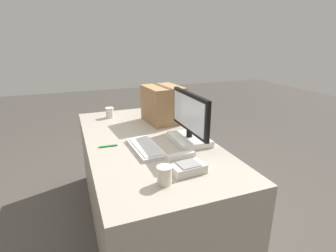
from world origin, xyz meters
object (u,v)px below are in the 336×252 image
at_px(pen_marker, 108,146).
at_px(paper_cup_right, 164,175).
at_px(desk_phone, 185,165).
at_px(keyboard, 145,148).
at_px(paper_cup_left, 110,113).
at_px(cardboard_box, 163,104).
at_px(spoon, 120,121).
at_px(monitor, 189,124).

bearing_deg(pen_marker, paper_cup_right, 111.36).
xyz_separation_m(desk_phone, paper_cup_right, (0.10, -0.17, 0.02)).
height_order(keyboard, pen_marker, keyboard).
distance_m(paper_cup_left, paper_cup_right, 1.33).
distance_m(paper_cup_left, cardboard_box, 0.54).
height_order(paper_cup_left, spoon, paper_cup_left).
bearing_deg(paper_cup_left, monitor, 27.61).
bearing_deg(spoon, monitor, -111.95).
xyz_separation_m(keyboard, spoon, (-0.71, -0.04, -0.01)).
xyz_separation_m(monitor, pen_marker, (-0.13, -0.58, -0.14)).
relative_size(keyboard, paper_cup_right, 4.05).
xyz_separation_m(desk_phone, cardboard_box, (-0.93, 0.20, 0.13)).
relative_size(keyboard, cardboard_box, 1.07).
bearing_deg(cardboard_box, spoon, -112.18).
relative_size(desk_phone, paper_cup_right, 2.08).
bearing_deg(monitor, desk_phone, -28.59).
distance_m(cardboard_box, pen_marker, 0.73).
xyz_separation_m(desk_phone, pen_marker, (-0.51, -0.37, -0.03)).
xyz_separation_m(keyboard, desk_phone, (0.37, 0.13, 0.02)).
height_order(cardboard_box, pen_marker, cardboard_box).
distance_m(paper_cup_right, spoon, 1.18).
bearing_deg(paper_cup_right, pen_marker, -161.47).
xyz_separation_m(monitor, keyboard, (0.01, -0.34, -0.13)).
xyz_separation_m(spoon, cardboard_box, (0.15, 0.37, 0.16)).
relative_size(paper_cup_left, cardboard_box, 0.26).
relative_size(keyboard, paper_cup_left, 4.16).
height_order(desk_phone, paper_cup_left, paper_cup_left).
bearing_deg(paper_cup_left, desk_phone, 11.01).
bearing_deg(monitor, paper_cup_left, -152.39).
bearing_deg(keyboard, spoon, 179.65).
bearing_deg(spoon, paper_cup_left, 64.49).
relative_size(monitor, paper_cup_left, 5.46).
bearing_deg(cardboard_box, desk_phone, -12.31).
bearing_deg(keyboard, pen_marker, -123.58).
bearing_deg(pen_marker, spoon, -106.17).
height_order(keyboard, spoon, keyboard).
distance_m(paper_cup_right, pen_marker, 0.64).
height_order(monitor, paper_cup_right, monitor).
xyz_separation_m(spoon, pen_marker, (0.57, -0.20, 0.00)).
distance_m(keyboard, pen_marker, 0.27).
distance_m(paper_cup_left, pen_marker, 0.73).
height_order(monitor, cardboard_box, monitor).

